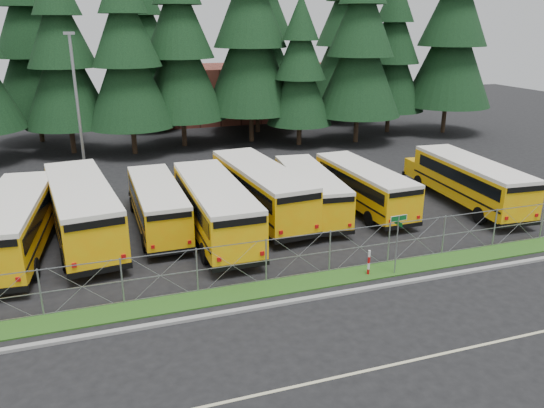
% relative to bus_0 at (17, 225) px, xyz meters
% --- Properties ---
extents(ground, '(120.00, 120.00, 0.00)m').
position_rel_bus_0_xyz_m(ground, '(14.44, -5.71, -1.47)').
color(ground, black).
rests_on(ground, ground).
extents(curb, '(50.00, 0.25, 0.12)m').
position_rel_bus_0_xyz_m(curb, '(14.44, -8.81, -1.41)').
color(curb, gray).
rests_on(curb, ground).
extents(grass_verge, '(50.00, 1.40, 0.06)m').
position_rel_bus_0_xyz_m(grass_verge, '(14.44, -7.41, -1.44)').
color(grass_verge, '#264F16').
rests_on(grass_verge, ground).
extents(road_lane_line, '(50.00, 0.12, 0.01)m').
position_rel_bus_0_xyz_m(road_lane_line, '(14.44, -13.71, -1.46)').
color(road_lane_line, beige).
rests_on(road_lane_line, ground).
extents(chainlink_fence, '(44.00, 0.10, 2.00)m').
position_rel_bus_0_xyz_m(chainlink_fence, '(14.44, -6.71, -0.47)').
color(chainlink_fence, '#909498').
rests_on(chainlink_fence, ground).
extents(brick_building, '(22.00, 10.00, 6.00)m').
position_rel_bus_0_xyz_m(brick_building, '(20.44, 34.29, 1.53)').
color(brick_building, brown).
rests_on(brick_building, ground).
extents(bus_0, '(3.60, 11.40, 2.94)m').
position_rel_bus_0_xyz_m(bus_0, '(0.00, 0.00, 0.00)').
color(bus_0, '#FFA308').
rests_on(bus_0, ground).
extents(bus_1, '(4.23, 12.16, 3.12)m').
position_rel_bus_0_xyz_m(bus_1, '(2.97, 0.85, 0.09)').
color(bus_1, '#FFA308').
rests_on(bus_1, ground).
extents(bus_2, '(2.50, 10.00, 2.61)m').
position_rel_bus_0_xyz_m(bus_2, '(6.79, 1.18, -0.16)').
color(bus_2, '#FFA308').
rests_on(bus_2, ground).
extents(bus_3, '(2.76, 11.42, 2.99)m').
position_rel_bus_0_xyz_m(bus_3, '(9.48, -0.75, 0.02)').
color(bus_3, '#FFA308').
rests_on(bus_3, ground).
extents(bus_4, '(3.69, 11.69, 3.01)m').
position_rel_bus_0_xyz_m(bus_4, '(12.62, 1.40, 0.04)').
color(bus_4, '#FFA308').
rests_on(bus_4, ground).
extents(bus_5, '(3.37, 10.16, 2.61)m').
position_rel_bus_0_xyz_m(bus_5, '(15.51, 0.84, -0.16)').
color(bus_5, '#FFA308').
rests_on(bus_5, ground).
extents(bus_6, '(2.76, 10.13, 2.63)m').
position_rel_bus_0_xyz_m(bus_6, '(18.82, 0.65, -0.15)').
color(bus_6, '#FFA308').
rests_on(bus_6, ground).
extents(bus_east, '(3.30, 11.03, 2.85)m').
position_rel_bus_0_xyz_m(bus_east, '(25.29, -0.81, -0.04)').
color(bus_east, '#FFA308').
rests_on(bus_east, ground).
extents(street_sign, '(0.84, 0.55, 2.81)m').
position_rel_bus_0_xyz_m(street_sign, '(16.12, -7.87, 0.56)').
color(street_sign, '#909498').
rests_on(street_sign, ground).
extents(striped_bollard, '(0.11, 0.11, 1.20)m').
position_rel_bus_0_xyz_m(striped_bollard, '(14.95, -7.59, -0.87)').
color(striped_bollard, '#B20C0C').
rests_on(striped_bollard, ground).
extents(light_standard, '(0.70, 0.35, 10.14)m').
position_rel_bus_0_xyz_m(light_standard, '(3.11, 11.32, 4.03)').
color(light_standard, '#909498').
rests_on(light_standard, ground).
extents(conifer_2, '(7.21, 7.21, 15.95)m').
position_rel_bus_0_xyz_m(conifer_2, '(2.12, 21.51, 6.50)').
color(conifer_2, black).
rests_on(conifer_2, ground).
extents(conifer_3, '(7.30, 7.30, 16.14)m').
position_rel_bus_0_xyz_m(conifer_3, '(7.11, 19.54, 6.60)').
color(conifer_3, black).
rests_on(conifer_3, ground).
extents(conifer_4, '(7.78, 7.78, 17.20)m').
position_rel_bus_0_xyz_m(conifer_4, '(11.69, 21.23, 7.13)').
color(conifer_4, black).
rests_on(conifer_4, ground).
extents(conifer_5, '(8.58, 8.58, 18.97)m').
position_rel_bus_0_xyz_m(conifer_5, '(18.05, 21.16, 8.02)').
color(conifer_5, black).
rests_on(conifer_5, ground).
extents(conifer_6, '(5.93, 5.93, 13.11)m').
position_rel_bus_0_xyz_m(conifer_6, '(21.79, 18.35, 5.08)').
color(conifer_6, black).
rests_on(conifer_6, ground).
extents(conifer_7, '(7.83, 7.83, 17.32)m').
position_rel_bus_0_xyz_m(conifer_7, '(27.28, 17.72, 7.19)').
color(conifer_7, black).
rests_on(conifer_7, ground).
extents(conifer_8, '(6.88, 6.88, 15.21)m').
position_rel_bus_0_xyz_m(conifer_8, '(32.62, 21.09, 6.14)').
color(conifer_8, black).
rests_on(conifer_8, ground).
extents(conifer_9, '(8.52, 8.52, 18.85)m').
position_rel_bus_0_xyz_m(conifer_9, '(37.87, 18.98, 7.95)').
color(conifer_9, black).
rests_on(conifer_9, ground).
extents(conifer_10, '(7.71, 7.71, 17.06)m').
position_rel_bus_0_xyz_m(conifer_10, '(-0.81, 27.40, 7.06)').
color(conifer_10, black).
rests_on(conifer_10, ground).
extents(conifer_11, '(7.31, 7.31, 16.16)m').
position_rel_bus_0_xyz_m(conifer_11, '(9.61, 30.17, 6.61)').
color(conifer_11, black).
rests_on(conifer_11, ground).
extents(conifer_12, '(9.15, 9.15, 20.25)m').
position_rel_bus_0_xyz_m(conifer_12, '(19.94, 25.29, 8.65)').
color(conifer_12, black).
rests_on(conifer_12, ground).
extents(conifer_13, '(8.27, 8.27, 18.28)m').
position_rel_bus_0_xyz_m(conifer_13, '(30.98, 28.41, 7.67)').
color(conifer_13, black).
rests_on(conifer_13, ground).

